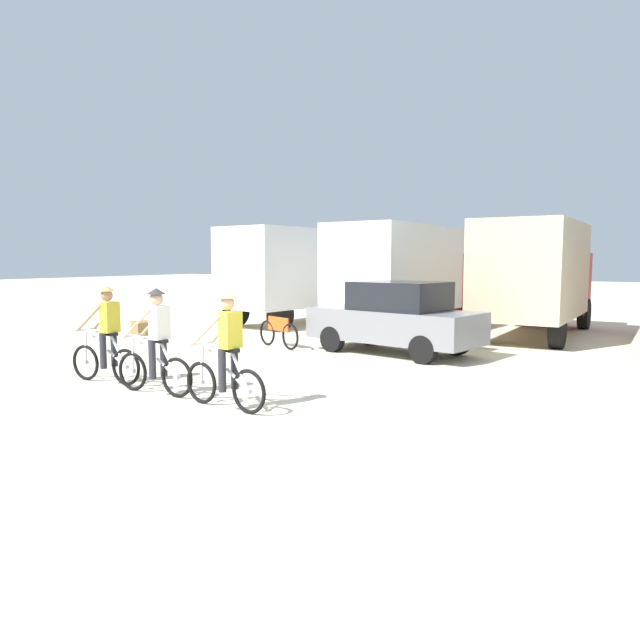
{
  "coord_description": "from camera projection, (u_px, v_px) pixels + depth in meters",
  "views": [
    {
      "loc": [
        5.64,
        -5.97,
        2.31
      ],
      "look_at": [
        -0.59,
        3.81,
        1.1
      ],
      "focal_mm": 33.03,
      "sensor_mm": 36.0,
      "label": 1
    }
  ],
  "objects": [
    {
      "name": "supply_crate",
      "position": [
        144.0,
        328.0,
        18.01
      ],
      "size": [
        0.94,
        0.87,
        0.4
      ],
      "primitive_type": "cube",
      "rotation": [
        0.0,
        0.0,
        1.16
      ],
      "color": "olive",
      "rests_on": "ground"
    },
    {
      "name": "bicycle_spare",
      "position": [
        278.0,
        332.0,
        15.33
      ],
      "size": [
        1.66,
        0.7,
        0.97
      ],
      "color": "black",
      "rests_on": "ground"
    },
    {
      "name": "cyclist_orange_shirt",
      "position": [
        107.0,
        338.0,
        10.88
      ],
      "size": [
        1.73,
        0.52,
        1.82
      ],
      "color": "black",
      "rests_on": "ground"
    },
    {
      "name": "ground_plane",
      "position": [
        210.0,
        424.0,
        8.26
      ],
      "size": [
        120.0,
        120.0,
        0.0
      ],
      "primitive_type": "plane",
      "color": "beige"
    },
    {
      "name": "cyclist_cowboy_hat",
      "position": [
        156.0,
        345.0,
        9.97
      ],
      "size": [
        1.73,
        0.52,
        1.82
      ],
      "color": "black",
      "rests_on": "ground"
    },
    {
      "name": "cyclist_near_camera",
      "position": [
        226.0,
        355.0,
        8.98
      ],
      "size": [
        1.73,
        0.52,
        1.82
      ],
      "color": "black",
      "rests_on": "ground"
    },
    {
      "name": "box_truck_avon_van",
      "position": [
        404.0,
        272.0,
        19.09
      ],
      "size": [
        2.64,
        6.84,
        3.35
      ],
      "color": "white",
      "rests_on": "ground"
    },
    {
      "name": "box_truck_white_box",
      "position": [
        301.0,
        271.0,
        21.2
      ],
      "size": [
        2.98,
        6.94,
        3.35
      ],
      "color": "white",
      "rests_on": "ground"
    },
    {
      "name": "sedan_parked",
      "position": [
        395.0,
        318.0,
        14.3
      ],
      "size": [
        4.41,
        2.36,
        1.76
      ],
      "color": "slate",
      "rests_on": "ground"
    },
    {
      "name": "box_truck_tan_camper",
      "position": [
        536.0,
        274.0,
        17.45
      ],
      "size": [
        2.51,
        6.8,
        3.35
      ],
      "color": "#CCB78E",
      "rests_on": "ground"
    }
  ]
}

